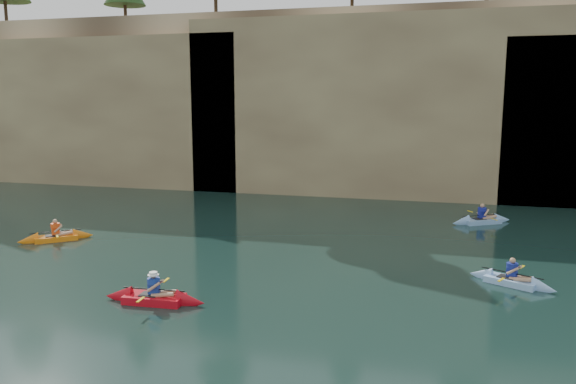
# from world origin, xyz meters

# --- Properties ---
(ground) EXTENTS (160.00, 160.00, 0.00)m
(ground) POSITION_xyz_m (0.00, 0.00, 0.00)
(ground) COLOR black
(ground) RESTS_ON ground
(cliff) EXTENTS (70.00, 16.00, 12.00)m
(cliff) POSITION_xyz_m (0.00, 30.00, 6.00)
(cliff) COLOR tan
(cliff) RESTS_ON ground
(cliff_slab_west) EXTENTS (26.00, 2.40, 10.56)m
(cliff_slab_west) POSITION_xyz_m (-20.00, 22.60, 5.28)
(cliff_slab_west) COLOR tan
(cliff_slab_west) RESTS_ON ground
(cliff_slab_center) EXTENTS (24.00, 2.40, 11.40)m
(cliff_slab_center) POSITION_xyz_m (2.00, 22.60, 5.70)
(cliff_slab_center) COLOR tan
(cliff_slab_center) RESTS_ON ground
(sea_cave_west) EXTENTS (4.50, 1.00, 4.00)m
(sea_cave_west) POSITION_xyz_m (-18.00, 21.95, 2.00)
(sea_cave_west) COLOR black
(sea_cave_west) RESTS_ON ground
(sea_cave_center) EXTENTS (3.50, 1.00, 3.20)m
(sea_cave_center) POSITION_xyz_m (-4.00, 21.95, 1.60)
(sea_cave_center) COLOR black
(sea_cave_center) RESTS_ON ground
(sea_cave_east) EXTENTS (5.00, 1.00, 4.50)m
(sea_cave_east) POSITION_xyz_m (10.00, 21.95, 2.25)
(sea_cave_east) COLOR black
(sea_cave_east) RESTS_ON ground
(main_kayaker) EXTENTS (3.23, 2.19, 1.19)m
(main_kayaker) POSITION_xyz_m (-2.45, 2.07, 0.16)
(main_kayaker) COLOR red
(main_kayaker) RESTS_ON ground
(kayaker_orange) EXTENTS (2.78, 2.56, 1.17)m
(kayaker_orange) POSITION_xyz_m (-10.22, 7.74, 0.14)
(kayaker_orange) COLOR orange
(kayaker_orange) RESTS_ON ground
(kayaker_ltblue_near) EXTENTS (2.88, 2.05, 1.13)m
(kayaker_ltblue_near) POSITION_xyz_m (8.13, 6.67, 0.14)
(kayaker_ltblue_near) COLOR #92BFF5
(kayaker_ltblue_near) RESTS_ON ground
(kayaker_ltblue_mid) EXTENTS (3.16, 2.29, 1.23)m
(kayaker_ltblue_mid) POSITION_xyz_m (7.81, 16.07, 0.15)
(kayaker_ltblue_mid) COLOR #7EA6D3
(kayaker_ltblue_mid) RESTS_ON ground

